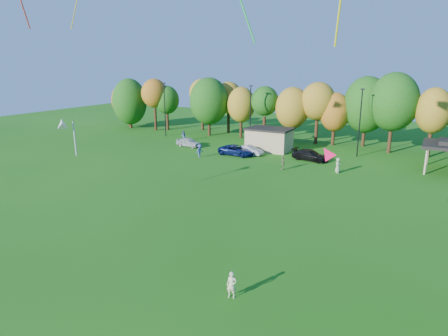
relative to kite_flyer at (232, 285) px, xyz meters
The scene contains 15 objects.
ground 3.48m from the kite_flyer, 140.28° to the right, with size 160.00×160.00×0.00m, color #19600F.
tree_line 43.80m from the kite_flyer, 94.81° to the left, with size 93.57×10.55×11.15m.
lamp_posts 38.06m from the kite_flyer, 90.93° to the left, with size 64.50×0.25×9.09m.
utility_building 37.99m from the kite_flyer, 109.40° to the left, with size 6.30×4.30×3.25m.
kite_flyer is the anchor object (origin of this frame).
car_a 40.47m from the kite_flyer, 126.84° to the left, with size 1.64×4.08×1.39m, color silver.
car_b 34.77m from the kite_flyer, 113.53° to the left, with size 1.35×3.87×1.27m, color #A9A9AE.
car_c 34.28m from the kite_flyer, 116.48° to the left, with size 2.33×5.05×1.40m, color #0D194E.
car_d 33.11m from the kite_flyer, 99.66° to the left, with size 1.95×4.80×1.39m, color black.
far_person_1 27.44m from the kite_flyer, 104.81° to the left, with size 0.96×0.40×1.63m, color #868954.
far_person_2 45.11m from the kite_flyer, 127.58° to the left, with size 0.83×0.64×1.70m, color #505DB0.
far_person_3 28.25m from the kite_flyer, 91.97° to the left, with size 0.88×0.57×1.79m, color #8AA470.
far_person_4 33.32m from the kite_flyer, 125.00° to the left, with size 1.12×0.65×1.74m, color #4A5CA4.
kite_1 9.51m from the kite_flyer, 64.09° to the left, with size 1.29×1.05×1.15m.
kite_4 21.14m from the kite_flyer, 163.15° to the left, with size 1.98×1.75×3.43m.
Camera 1 is at (11.44, -14.84, 12.38)m, focal length 32.00 mm.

